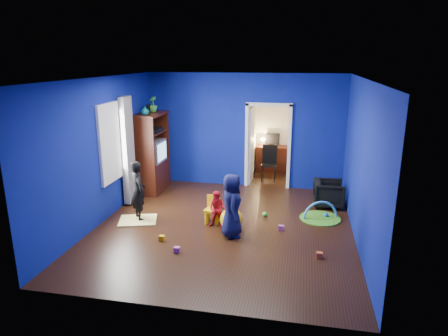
% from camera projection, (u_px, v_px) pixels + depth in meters
% --- Properties ---
extents(floor, '(5.00, 5.50, 0.01)m').
position_uv_depth(floor, '(224.00, 227.00, 7.96)').
color(floor, black).
rests_on(floor, ground).
extents(ceiling, '(5.00, 5.50, 0.01)m').
position_uv_depth(ceiling, '(224.00, 78.00, 7.18)').
color(ceiling, white).
rests_on(ceiling, wall_back).
extents(wall_back, '(5.00, 0.02, 2.90)m').
position_uv_depth(wall_back, '(245.00, 131.00, 10.17)').
color(wall_back, navy).
rests_on(wall_back, floor).
extents(wall_front, '(5.00, 0.02, 2.90)m').
position_uv_depth(wall_front, '(181.00, 208.00, 4.97)').
color(wall_front, navy).
rests_on(wall_front, floor).
extents(wall_left, '(0.02, 5.50, 2.90)m').
position_uv_depth(wall_left, '(102.00, 151.00, 8.04)').
color(wall_left, navy).
rests_on(wall_left, floor).
extents(wall_right, '(0.02, 5.50, 2.90)m').
position_uv_depth(wall_right, '(361.00, 163.00, 7.11)').
color(wall_right, navy).
rests_on(wall_right, floor).
extents(alcove, '(1.00, 1.75, 2.50)m').
position_uv_depth(alcove, '(271.00, 133.00, 10.94)').
color(alcove, silver).
rests_on(alcove, floor).
extents(armchair, '(0.68, 0.66, 0.60)m').
position_uv_depth(armchair, '(329.00, 194.00, 9.00)').
color(armchair, black).
rests_on(armchair, floor).
extents(child_black, '(0.53, 0.54, 1.25)m').
position_uv_depth(child_black, '(138.00, 191.00, 8.18)').
color(child_black, black).
rests_on(child_black, floor).
extents(child_navy, '(0.53, 0.68, 1.22)m').
position_uv_depth(child_navy, '(232.00, 206.00, 7.41)').
color(child_navy, '#0F1638').
rests_on(child_navy, floor).
extents(toddler_red, '(0.39, 0.32, 0.75)m').
position_uv_depth(toddler_red, '(217.00, 209.00, 7.86)').
color(toddler_red, '#B61317').
rests_on(toddler_red, floor).
extents(vase, '(0.22, 0.22, 0.21)m').
position_uv_depth(vase, '(145.00, 110.00, 9.34)').
color(vase, '#0C4F60').
rests_on(vase, tv_armoire).
extents(potted_plant, '(0.28, 0.28, 0.38)m').
position_uv_depth(potted_plant, '(153.00, 104.00, 9.80)').
color(potted_plant, '#338E33').
rests_on(potted_plant, tv_armoire).
extents(tv_armoire, '(0.58, 1.14, 1.96)m').
position_uv_depth(tv_armoire, '(152.00, 153.00, 9.91)').
color(tv_armoire, '#3A1309').
rests_on(tv_armoire, floor).
extents(crt_tv, '(0.46, 0.70, 0.54)m').
position_uv_depth(crt_tv, '(153.00, 151.00, 9.89)').
color(crt_tv, silver).
rests_on(crt_tv, tv_armoire).
extents(yellow_blanket, '(0.89, 0.79, 0.03)m').
position_uv_depth(yellow_blanket, '(138.00, 220.00, 8.25)').
color(yellow_blanket, '#F2E07A').
rests_on(yellow_blanket, floor).
extents(hopper_ball, '(0.45, 0.45, 0.45)m').
position_uv_depth(hopper_ball, '(231.00, 219.00, 7.76)').
color(hopper_ball, yellow).
rests_on(hopper_ball, floor).
extents(kid_chair, '(0.32, 0.32, 0.50)m').
position_uv_depth(kid_chair, '(212.00, 211.00, 8.11)').
color(kid_chair, yellow).
rests_on(kid_chair, floor).
extents(play_mat, '(0.84, 0.84, 0.02)m').
position_uv_depth(play_mat, '(320.00, 218.00, 8.36)').
color(play_mat, green).
rests_on(play_mat, floor).
extents(toy_arch, '(0.73, 0.30, 0.76)m').
position_uv_depth(toy_arch, '(320.00, 218.00, 8.36)').
color(toy_arch, '#3F8CD8').
rests_on(toy_arch, floor).
extents(window_left, '(0.03, 0.95, 1.55)m').
position_uv_depth(window_left, '(111.00, 142.00, 8.34)').
color(window_left, white).
rests_on(window_left, wall_left).
extents(curtain, '(0.14, 0.42, 2.40)m').
position_uv_depth(curtain, '(128.00, 151.00, 8.92)').
color(curtain, slate).
rests_on(curtain, floor).
extents(doorway, '(1.16, 0.10, 2.10)m').
position_uv_depth(doorway, '(268.00, 147.00, 10.17)').
color(doorway, white).
rests_on(doorway, floor).
extents(study_desk, '(0.88, 0.44, 0.75)m').
position_uv_depth(study_desk, '(272.00, 159.00, 11.78)').
color(study_desk, '#3D140A').
rests_on(study_desk, floor).
extents(desk_monitor, '(0.40, 0.05, 0.32)m').
position_uv_depth(desk_monitor, '(273.00, 139.00, 11.74)').
color(desk_monitor, black).
rests_on(desk_monitor, study_desk).
extents(desk_lamp, '(0.14, 0.14, 0.14)m').
position_uv_depth(desk_lamp, '(263.00, 139.00, 11.74)').
color(desk_lamp, '#FFD88C').
rests_on(desk_lamp, study_desk).
extents(folding_chair, '(0.40, 0.40, 0.92)m').
position_uv_depth(folding_chair, '(269.00, 164.00, 10.85)').
color(folding_chair, black).
rests_on(folding_chair, floor).
extents(book_shelf, '(0.88, 0.24, 0.04)m').
position_uv_depth(book_shelf, '(274.00, 102.00, 11.44)').
color(book_shelf, white).
rests_on(book_shelf, study_desk).
extents(toy_0, '(0.10, 0.08, 0.10)m').
position_uv_depth(toy_0, '(319.00, 255.00, 6.72)').
color(toy_0, '#DD5324').
rests_on(toy_0, floor).
extents(toy_1, '(0.11, 0.11, 0.11)m').
position_uv_depth(toy_1, '(326.00, 215.00, 8.43)').
color(toy_1, blue).
rests_on(toy_1, floor).
extents(toy_2, '(0.10, 0.08, 0.10)m').
position_uv_depth(toy_2, '(162.00, 238.00, 7.35)').
color(toy_2, orange).
rests_on(toy_2, floor).
extents(toy_3, '(0.11, 0.11, 0.11)m').
position_uv_depth(toy_3, '(265.00, 214.00, 8.47)').
color(toy_3, green).
rests_on(toy_3, floor).
extents(toy_4, '(0.10, 0.08, 0.10)m').
position_uv_depth(toy_4, '(281.00, 228.00, 7.80)').
color(toy_4, '#BB46A9').
rests_on(toy_4, floor).
extents(toy_5, '(0.10, 0.08, 0.10)m').
position_uv_depth(toy_5, '(177.00, 250.00, 6.91)').
color(toy_5, '#C2489C').
rests_on(toy_5, floor).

